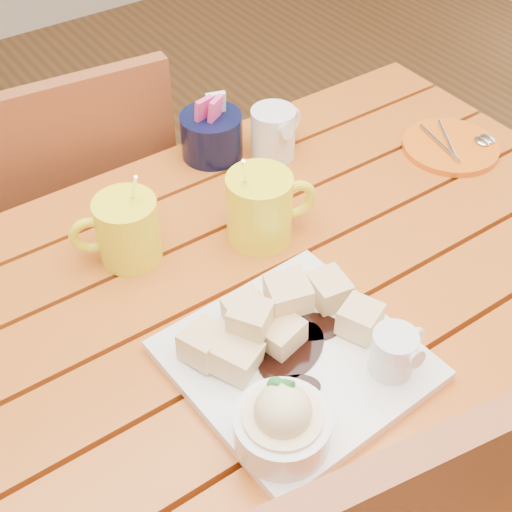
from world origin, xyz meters
TOP-DOWN VIEW (x-y plane):
  - table at (0.00, 0.00)m, footprint 1.20×0.79m
  - dessert_plate at (-0.05, -0.12)m, footprint 0.29×0.29m
  - coffee_mug_left at (-0.10, 0.20)m, footprint 0.12×0.09m
  - coffee_mug_right at (0.08, 0.12)m, footprint 0.13×0.10m
  - cream_pitcher at (0.21, 0.28)m, footprint 0.11×0.09m
  - sugar_caddy at (0.13, 0.34)m, footprint 0.10×0.10m
  - orange_saucer at (0.47, 0.12)m, footprint 0.16×0.16m
  - chair_far at (-0.09, 0.58)m, footprint 0.46×0.46m

SIDE VIEW (x-z plane):
  - chair_far at x=-0.09m, z-range 0.05..0.94m
  - table at x=0.00m, z-range 0.27..1.02m
  - orange_saucer at x=0.47m, z-range 0.75..0.76m
  - dessert_plate at x=-0.05m, z-range 0.73..0.84m
  - sugar_caddy at x=0.13m, z-range 0.73..0.85m
  - cream_pitcher at x=0.21m, z-range 0.75..0.84m
  - coffee_mug_left at x=-0.10m, z-range 0.73..0.87m
  - coffee_mug_right at x=0.08m, z-range 0.73..0.88m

